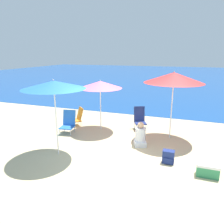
{
  "coord_description": "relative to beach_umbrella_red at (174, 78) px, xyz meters",
  "views": [
    {
      "loc": [
        1.49,
        -5.26,
        2.98
      ],
      "look_at": [
        -0.96,
        1.55,
        1.0
      ],
      "focal_mm": 35.0,
      "sensor_mm": 36.0,
      "label": 1
    }
  ],
  "objects": [
    {
      "name": "cooler_box",
      "position": [
        1.14,
        -2.27,
        -2.0
      ],
      "size": [
        0.53,
        0.28,
        0.33
      ],
      "color": "#338C59",
      "rests_on": "ground"
    },
    {
      "name": "beach_umbrella_red",
      "position": [
        0.0,
        0.0,
        0.0
      ],
      "size": [
        2.01,
        2.01,
        2.38
      ],
      "color": "white",
      "rests_on": "ground"
    },
    {
      "name": "ground_plane",
      "position": [
        -0.96,
        -2.35,
        -2.16
      ],
      "size": [
        60.0,
        60.0,
        0.0
      ],
      "primitive_type": "plane",
      "color": "#C6B284"
    },
    {
      "name": "beach_umbrella_pink",
      "position": [
        -2.7,
        0.05,
        -0.37
      ],
      "size": [
        1.69,
        1.69,
        1.97
      ],
      "color": "white",
      "rests_on": "ground"
    },
    {
      "name": "beach_chair_navy",
      "position": [
        -1.25,
        0.64,
        -1.72
      ],
      "size": [
        0.61,
        0.65,
        0.89
      ],
      "rotation": [
        0.0,
        0.0,
        0.45
      ],
      "color": "silver",
      "rests_on": "ground"
    },
    {
      "name": "beach_chair_orange",
      "position": [
        -3.79,
        0.14,
        -1.8
      ],
      "size": [
        0.73,
        0.73,
        0.76
      ],
      "rotation": [
        0.0,
        0.0,
        -0.78
      ],
      "color": "silver",
      "rests_on": "ground"
    },
    {
      "name": "backpack_navy",
      "position": [
        0.15,
        -1.91,
        -1.98
      ],
      "size": [
        0.32,
        0.24,
        0.37
      ],
      "color": "navy",
      "rests_on": "ground"
    },
    {
      "name": "beach_umbrella_blue",
      "position": [
        -3.04,
        -2.47,
        -0.06
      ],
      "size": [
        1.8,
        1.8,
        2.26
      ],
      "color": "white",
      "rests_on": "ground"
    },
    {
      "name": "beach_chair_blue",
      "position": [
        -3.72,
        -0.71,
        -1.75
      ],
      "size": [
        0.58,
        0.66,
        0.85
      ],
      "rotation": [
        0.0,
        0.0,
        0.15
      ],
      "color": "silver",
      "rests_on": "ground"
    },
    {
      "name": "person_seated_near",
      "position": [
        -0.85,
        -1.0,
        -1.84
      ],
      "size": [
        0.51,
        0.54,
        0.81
      ],
      "rotation": [
        0.0,
        0.0,
        0.38
      ],
      "color": "silver",
      "rests_on": "ground"
    },
    {
      "name": "sea_water",
      "position": [
        -0.96,
        22.48,
        -2.16
      ],
      "size": [
        60.0,
        40.0,
        0.01
      ],
      "color": "#19478C",
      "rests_on": "ground"
    }
  ]
}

